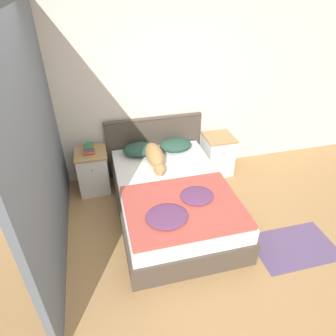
# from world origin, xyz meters

# --- Properties ---
(ground_plane) EXTENTS (16.00, 16.00, 0.00)m
(ground_plane) POSITION_xyz_m (0.00, 0.00, 0.00)
(ground_plane) COLOR tan
(wall_back) EXTENTS (9.00, 0.06, 2.55)m
(wall_back) POSITION_xyz_m (0.00, 2.13, 1.27)
(wall_back) COLOR silver
(wall_back) RESTS_ON ground_plane
(wall_side_left) EXTENTS (0.06, 3.10, 2.55)m
(wall_side_left) POSITION_xyz_m (-1.24, 1.05, 1.27)
(wall_side_left) COLOR slate
(wall_side_left) RESTS_ON ground_plane
(bed) EXTENTS (1.38, 2.08, 0.50)m
(bed) POSITION_xyz_m (0.13, 0.99, 0.25)
(bed) COLOR #4C4238
(bed) RESTS_ON ground_plane
(headboard) EXTENTS (1.46, 0.06, 0.95)m
(headboard) POSITION_xyz_m (0.13, 2.06, 0.49)
(headboard) COLOR #4C4238
(headboard) RESTS_ON ground_plane
(nightstand_left) EXTENTS (0.44, 0.46, 0.63)m
(nightstand_left) POSITION_xyz_m (-0.82, 1.81, 0.32)
(nightstand_left) COLOR white
(nightstand_left) RESTS_ON ground_plane
(nightstand_right) EXTENTS (0.44, 0.46, 0.63)m
(nightstand_right) POSITION_xyz_m (1.09, 1.81, 0.32)
(nightstand_right) COLOR white
(nightstand_right) RESTS_ON ground_plane
(pillow_left) EXTENTS (0.48, 0.35, 0.15)m
(pillow_left) POSITION_xyz_m (-0.13, 1.81, 0.58)
(pillow_left) COLOR #284C3D
(pillow_left) RESTS_ON bed
(pillow_right) EXTENTS (0.48, 0.35, 0.15)m
(pillow_right) POSITION_xyz_m (0.40, 1.81, 0.58)
(pillow_right) COLOR #284C3D
(pillow_right) RESTS_ON bed
(quilt) EXTENTS (1.29, 1.02, 0.09)m
(quilt) POSITION_xyz_m (0.12, 0.50, 0.53)
(quilt) COLOR #BC4C42
(quilt) RESTS_ON bed
(dog) EXTENTS (0.24, 0.79, 0.22)m
(dog) POSITION_xyz_m (0.03, 1.53, 0.60)
(dog) COLOR tan
(dog) RESTS_ON bed
(book_stack) EXTENTS (0.19, 0.23, 0.10)m
(book_stack) POSITION_xyz_m (-0.83, 1.84, 0.67)
(book_stack) COLOR #AD2D28
(book_stack) RESTS_ON nightstand_left
(rug) EXTENTS (0.96, 0.62, 0.00)m
(rug) POSITION_xyz_m (1.39, 0.08, 0.00)
(rug) COLOR #604C75
(rug) RESTS_ON ground_plane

